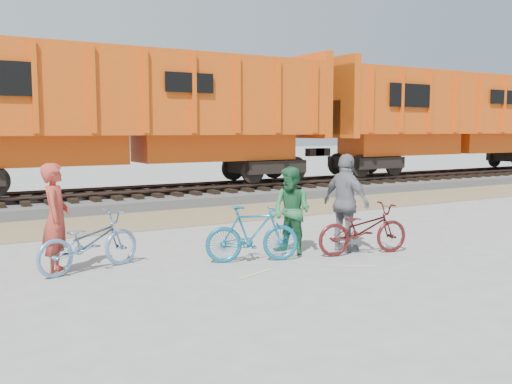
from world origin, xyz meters
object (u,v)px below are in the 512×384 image
bicycle_maroon (363,229)px  person_woman (346,203)px  hopper_car_right (451,116)px  bicycle_teal (252,234)px  hopper_car_center (129,111)px  person_man (292,211)px  person_solo (56,219)px  bicycle_blue (89,242)px

bicycle_maroon → person_woman: person_woman is taller
hopper_car_right → bicycle_teal: 18.29m
bicycle_teal → hopper_car_right: bearing=-40.4°
hopper_car_right → person_woman: 16.57m
hopper_car_center → bicycle_maroon: size_ratio=7.44×
bicycle_maroon → person_man: size_ratio=1.11×
hopper_car_right → person_solo: (-18.96, -8.05, -2.08)m
person_man → bicycle_blue: bearing=-120.1°
bicycle_blue → hopper_car_center: bearing=-39.3°
bicycle_blue → bicycle_maroon: bicycle_blue is taller
hopper_car_center → person_man: bearing=-88.2°
person_man → person_woman: bearing=51.9°
hopper_car_center → person_woman: 9.46m
bicycle_teal → person_man: (1.00, 0.20, 0.33)m
person_solo → hopper_car_center: bearing=-5.3°
hopper_car_center → person_solo: size_ratio=7.54×
hopper_car_center → bicycle_teal: (-0.72, -9.00, -2.49)m
person_woman → bicycle_blue: bearing=70.6°
bicycle_blue → person_solo: size_ratio=1.02×
bicycle_blue → person_woman: bearing=-118.0°
bicycle_blue → bicycle_teal: bicycle_teal is taller
hopper_car_center → person_man: hopper_car_center is taller
hopper_car_right → bicycle_teal: hopper_car_right is taller
hopper_car_right → bicycle_maroon: bearing=-144.9°
hopper_car_center → hopper_car_right: (15.00, 0.00, 0.00)m
bicycle_teal → bicycle_maroon: 2.23m
hopper_car_right → person_man: hopper_car_right is taller
bicycle_maroon → person_man: person_man is taller
bicycle_maroon → person_solo: size_ratio=1.01×
bicycle_blue → person_solo: 0.67m
person_man → bicycle_maroon: bearing=37.2°
hopper_car_center → person_woman: size_ratio=7.23×
bicycle_maroon → bicycle_teal: bearing=87.9°
person_solo → hopper_car_right: bearing=-46.1°
person_man → bicycle_teal: bearing=-98.9°
hopper_car_right → bicycle_blue: bearing=-156.2°
person_solo → person_man: (4.24, -0.75, -0.08)m
hopper_car_right → person_woman: bearing=-146.2°
bicycle_teal → person_woman: (2.06, -0.14, 0.45)m
bicycle_maroon → person_woman: bearing=26.0°
hopper_car_right → bicycle_maroon: size_ratio=7.44×
person_solo → bicycle_maroon: bearing=-84.6°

